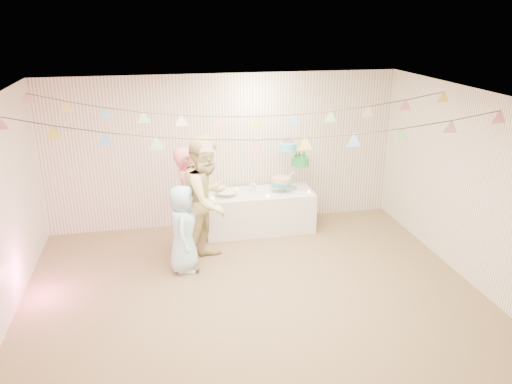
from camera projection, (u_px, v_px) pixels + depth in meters
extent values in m
plane|color=brown|center=(253.00, 294.00, 6.62)|extent=(6.00, 6.00, 0.00)
plane|color=silver|center=(253.00, 98.00, 5.74)|extent=(6.00, 6.00, 0.00)
plane|color=white|center=(224.00, 151.00, 8.48)|extent=(6.00, 6.00, 0.00)
plane|color=white|center=(316.00, 317.00, 3.88)|extent=(6.00, 6.00, 0.00)
plane|color=white|center=(470.00, 187.00, 6.75)|extent=(5.00, 5.00, 0.00)
cube|color=silver|center=(259.00, 211.00, 8.48)|extent=(1.82, 0.73, 0.68)
cylinder|color=white|center=(226.00, 191.00, 8.18)|extent=(0.36, 0.36, 0.02)
imported|color=#DA7274|center=(189.00, 201.00, 7.56)|extent=(0.47, 0.65, 1.67)
imported|color=tan|center=(207.00, 200.00, 7.21)|extent=(1.15, 1.19, 1.93)
imported|color=#AADAF2|center=(183.00, 229.00, 7.05)|extent=(0.50, 0.68, 1.29)
cylinder|color=#FFD88C|center=(213.00, 198.00, 8.07)|extent=(0.04, 0.04, 0.03)
cylinder|color=#FFD88C|center=(237.00, 189.00, 8.45)|extent=(0.04, 0.04, 0.03)
cylinder|color=#FFD88C|center=(268.00, 195.00, 8.17)|extent=(0.04, 0.04, 0.03)
cylinder|color=#FFD88C|center=(276.00, 186.00, 8.62)|extent=(0.04, 0.04, 0.03)
cylinder|color=#FFD88C|center=(309.00, 192.00, 8.34)|extent=(0.04, 0.04, 0.03)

